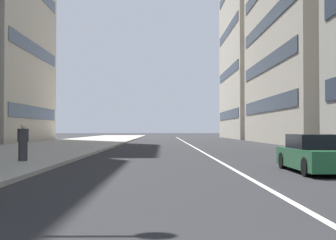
% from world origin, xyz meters
% --- Properties ---
extents(sidewalk_right_plaza, '(160.00, 10.21, 0.15)m').
position_xyz_m(sidewalk_right_plaza, '(30.00, 11.89, 0.07)').
color(sidewalk_right_plaza, '#A39E93').
rests_on(sidewalk_right_plaza, ground).
extents(lane_centre_stripe, '(110.00, 0.16, 0.01)m').
position_xyz_m(lane_centre_stripe, '(35.00, 0.00, 0.00)').
color(lane_centre_stripe, silver).
rests_on(lane_centre_stripe, ground).
extents(car_mid_block_traffic, '(4.62, 1.94, 1.33)m').
position_xyz_m(car_mid_block_traffic, '(13.53, -2.77, 0.62)').
color(car_mid_block_traffic, '#236038').
rests_on(car_mid_block_traffic, ground).
extents(pedestrian_on_plaza, '(0.45, 0.48, 1.60)m').
position_xyz_m(pedestrian_on_plaza, '(17.27, 8.64, 0.95)').
color(pedestrian_on_plaza, '#2D2D33').
rests_on(pedestrian_on_plaza, sidewalk_right_plaza).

